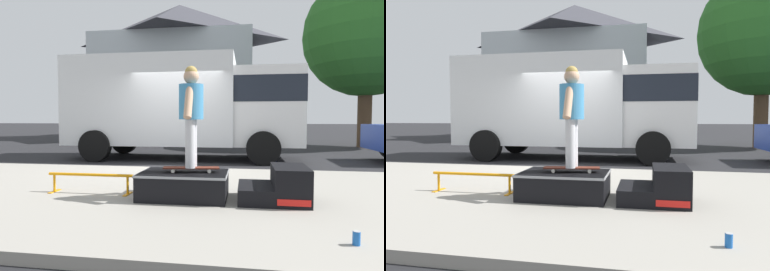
# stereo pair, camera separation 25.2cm
# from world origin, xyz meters

# --- Properties ---
(ground_plane) EXTENTS (140.00, 140.00, 0.00)m
(ground_plane) POSITION_xyz_m (0.00, 0.00, 0.00)
(ground_plane) COLOR black
(sidewalk_slab) EXTENTS (50.00, 5.00, 0.12)m
(sidewalk_slab) POSITION_xyz_m (0.00, -3.00, 0.06)
(sidewalk_slab) COLOR gray
(sidewalk_slab) RESTS_ON ground
(skate_box) EXTENTS (1.22, 0.86, 0.36)m
(skate_box) POSITION_xyz_m (1.01, -3.37, 0.31)
(skate_box) COLOR black
(skate_box) RESTS_ON sidewalk_slab
(kicker_ramp) EXTENTS (0.91, 0.85, 0.48)m
(kicker_ramp) POSITION_xyz_m (2.31, -3.37, 0.32)
(kicker_ramp) COLOR black
(kicker_ramp) RESTS_ON sidewalk_slab
(grind_rail) EXTENTS (1.32, 0.28, 0.30)m
(grind_rail) POSITION_xyz_m (-0.42, -3.30, 0.34)
(grind_rail) COLOR orange
(grind_rail) RESTS_ON sidewalk_slab
(skateboard) EXTENTS (0.80, 0.31, 0.07)m
(skateboard) POSITION_xyz_m (1.11, -3.36, 0.54)
(skateboard) COLOR #4C1E14
(skateboard) RESTS_ON skate_box
(skater_kid) EXTENTS (0.34, 0.72, 1.41)m
(skater_kid) POSITION_xyz_m (1.11, -3.36, 1.38)
(skater_kid) COLOR silver
(skater_kid) RESTS_ON skateboard
(soda_can) EXTENTS (0.07, 0.07, 0.13)m
(soda_can) POSITION_xyz_m (2.83, -4.88, 0.18)
(soda_can) COLOR #1959B2
(soda_can) RESTS_ON sidewalk_slab
(box_truck) EXTENTS (6.91, 2.63, 3.05)m
(box_truck) POSITION_xyz_m (-0.00, 2.20, 1.70)
(box_truck) COLOR silver
(box_truck) RESTS_ON ground
(street_tree_main) EXTENTS (5.71, 5.19, 7.35)m
(street_tree_main) POSITION_xyz_m (7.15, 7.37, 4.60)
(street_tree_main) COLOR brown
(street_tree_main) RESTS_ON ground
(house_behind) EXTENTS (9.54, 8.23, 8.40)m
(house_behind) POSITION_xyz_m (-2.35, 13.23, 4.24)
(house_behind) COLOR silver
(house_behind) RESTS_ON ground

